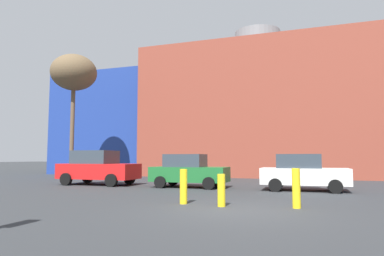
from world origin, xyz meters
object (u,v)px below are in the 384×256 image
object	(u,v)px
parked_car_0	(98,168)
parked_car_1	(188,171)
bollard_yellow_0	(296,188)
bollard_yellow_2	(183,186)
bare_tree_0	(74,74)
bollard_yellow_1	(221,190)
parked_car_2	(303,172)

from	to	relation	value
parked_car_0	parked_car_1	world-z (taller)	parked_car_0
bollard_yellow_0	bollard_yellow_2	bearing A→B (deg)	-177.43
bare_tree_0	bollard_yellow_2	bearing A→B (deg)	-38.52
bollard_yellow_2	bollard_yellow_1	bearing A→B (deg)	-8.64
bare_tree_0	bollard_yellow_2	size ratio (longest dim) A/B	7.89
parked_car_1	bollard_yellow_0	bearing A→B (deg)	-46.70
parked_car_2	bare_tree_0	distance (m)	17.08
parked_car_2	bollard_yellow_0	xyz separation A→B (m)	(-0.16, -5.68, -0.24)
parked_car_1	bollard_yellow_0	distance (m)	7.81
bollard_yellow_1	bollard_yellow_2	world-z (taller)	bollard_yellow_2
parked_car_0	parked_car_2	distance (m)	10.85
bare_tree_0	bollard_yellow_0	world-z (taller)	bare_tree_0
bare_tree_0	bollard_yellow_1	world-z (taller)	bare_tree_0
parked_car_1	bare_tree_0	distance (m)	12.37
bollard_yellow_0	bollard_yellow_1	xyz separation A→B (m)	(-2.20, -0.36, -0.09)
bollard_yellow_0	parked_car_2	bearing A→B (deg)	88.42
parked_car_0	bare_tree_0	xyz separation A→B (m)	(-4.50, 3.47, 6.52)
parked_car_0	parked_car_2	bearing A→B (deg)	0.00
bare_tree_0	parked_car_2	bearing A→B (deg)	-12.73
bollard_yellow_1	bollard_yellow_2	bearing A→B (deg)	171.36
bollard_yellow_0	bollard_yellow_1	world-z (taller)	bollard_yellow_0
bollard_yellow_1	parked_car_0	bearing A→B (deg)	144.61
bare_tree_0	bollard_yellow_0	xyz separation A→B (m)	(15.20, -9.15, -6.87)
parked_car_0	bollard_yellow_0	bearing A→B (deg)	-27.97
parked_car_0	bollard_yellow_1	size ratio (longest dim) A/B	4.42
parked_car_1	parked_car_2	distance (m)	5.51
parked_car_1	bare_tree_0	xyz separation A→B (m)	(-9.85, 3.47, 6.63)
parked_car_2	bare_tree_0	bearing A→B (deg)	167.27
bollard_yellow_2	parked_car_0	bearing A→B (deg)	140.92
parked_car_2	bollard_yellow_2	world-z (taller)	parked_car_2
bare_tree_0	parked_car_1	bearing A→B (deg)	-19.41
parked_car_1	bollard_yellow_0	world-z (taller)	parked_car_1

